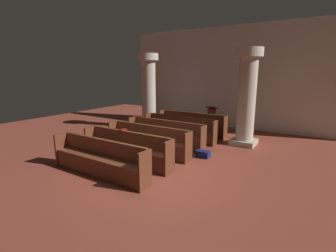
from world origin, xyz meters
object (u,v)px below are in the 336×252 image
object	(u,v)px
pew_row_0	(191,123)
pew_row_1	(179,127)
pillar_aisle_side	(247,96)
pew_row_2	(165,132)
hymn_book	(123,130)
kneeler_box_navy	(203,154)
pew_row_5	(99,157)
pillar_far_side	(149,90)
pew_row_3	(148,139)
lectern	(211,120)
pew_row_4	(126,147)

from	to	relation	value
pew_row_0	pew_row_1	bearing A→B (deg)	-90.00
pillar_aisle_side	pew_row_2	bearing A→B (deg)	-143.86
pillar_aisle_side	pew_row_0	bearing A→B (deg)	171.83
hymn_book	kneeler_box_navy	world-z (taller)	hymn_book
pew_row_2	pew_row_5	bearing A→B (deg)	-90.00
pew_row_1	pillar_far_side	world-z (taller)	pillar_far_side
kneeler_box_navy	pew_row_3	bearing A→B (deg)	-159.60
pew_row_1	pew_row_3	size ratio (longest dim) A/B	1.00
pillar_aisle_side	pew_row_5	bearing A→B (deg)	-116.10
lectern	hymn_book	distance (m)	4.90
pew_row_2	pillar_aisle_side	distance (m)	3.07
pew_row_3	pew_row_0	bearing A→B (deg)	90.00
pew_row_5	lectern	world-z (taller)	lectern
hymn_book	kneeler_box_navy	xyz separation A→B (m)	(1.90, 1.40, -0.79)
pew_row_0	pew_row_5	distance (m)	4.95
pew_row_1	kneeler_box_navy	distance (m)	2.16
pew_row_2	lectern	distance (m)	3.06
pew_row_5	hymn_book	xyz separation A→B (m)	(-0.28, 1.18, 0.42)
pillar_aisle_side	pew_row_4	bearing A→B (deg)	-121.94
hymn_book	pew_row_4	bearing A→B (deg)	-34.68
pew_row_3	hymn_book	distance (m)	0.94
pillar_aisle_side	lectern	xyz separation A→B (m)	(-1.83, 1.38, -1.27)
pew_row_2	hymn_book	xyz separation A→B (m)	(-0.28, -1.79, 0.42)
pew_row_2	pillar_far_side	xyz separation A→B (m)	(-2.22, 2.05, 1.25)
kneeler_box_navy	pew_row_0	bearing A→B (deg)	124.44
hymn_book	pew_row_2	bearing A→B (deg)	81.20
pew_row_0	pew_row_1	size ratio (longest dim) A/B	1.00
pillar_far_side	kneeler_box_navy	size ratio (longest dim) A/B	8.13
pew_row_4	lectern	size ratio (longest dim) A/B	2.72
pew_row_1	pew_row_2	distance (m)	0.99
pew_row_3	lectern	bearing A→B (deg)	83.75
kneeler_box_navy	pew_row_5	bearing A→B (deg)	-122.13
pew_row_4	kneeler_box_navy	size ratio (longest dim) A/B	7.23
pew_row_3	pew_row_5	size ratio (longest dim) A/B	1.00
pew_row_5	kneeler_box_navy	size ratio (longest dim) A/B	7.23
pew_row_1	pillar_aisle_side	world-z (taller)	pillar_aisle_side
pew_row_0	pillar_aisle_side	xyz separation A→B (m)	(2.27, -0.33, 1.25)
pew_row_1	hymn_book	world-z (taller)	hymn_book
pillar_far_side	pew_row_3	bearing A→B (deg)	-53.93
pew_row_3	pew_row_5	world-z (taller)	same
pillar_far_side	lectern	bearing A→B (deg)	20.24
pew_row_3	pew_row_1	bearing A→B (deg)	90.00
lectern	pew_row_2	bearing A→B (deg)	-98.27
pew_row_4	hymn_book	size ratio (longest dim) A/B	14.27
pew_row_5	lectern	bearing A→B (deg)	85.80
pew_row_3	pillar_aisle_side	world-z (taller)	pillar_aisle_side
pew_row_1	lectern	xyz separation A→B (m)	(0.44, 2.04, -0.02)
pew_row_5	kneeler_box_navy	bearing A→B (deg)	57.87
pew_row_5	pillar_aisle_side	bearing A→B (deg)	63.90
pew_row_5	lectern	xyz separation A→B (m)	(0.44, 6.00, -0.02)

